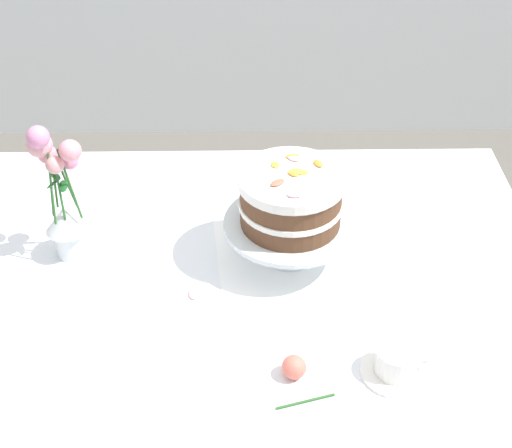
{
  "coord_description": "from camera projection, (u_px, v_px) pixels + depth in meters",
  "views": [
    {
      "loc": [
        0.03,
        -1.24,
        1.82
      ],
      "look_at": [
        0.05,
        0.01,
        0.86
      ],
      "focal_mm": 52.73,
      "sensor_mm": 36.0,
      "label": 1
    }
  ],
  "objects": [
    {
      "name": "dining_table",
      "position": [
        234.0,
        311.0,
        1.68
      ],
      "size": [
        1.4,
        1.0,
        0.74
      ],
      "color": "white",
      "rests_on": "ground"
    },
    {
      "name": "teacup",
      "position": [
        396.0,
        363.0,
        1.4
      ],
      "size": [
        0.13,
        0.13,
        0.06
      ],
      "color": "white",
      "rests_on": "dining_table"
    },
    {
      "name": "cake_stand",
      "position": [
        290.0,
        228.0,
        1.64
      ],
      "size": [
        0.29,
        0.29,
        0.1
      ],
      "color": "silver",
      "rests_on": "linen_napkin"
    },
    {
      "name": "flower_vase",
      "position": [
        60.0,
        196.0,
        1.6
      ],
      "size": [
        0.11,
        0.11,
        0.35
      ],
      "color": "silver",
      "rests_on": "dining_table"
    },
    {
      "name": "layer_cake",
      "position": [
        291.0,
        198.0,
        1.59
      ],
      "size": [
        0.23,
        0.23,
        0.13
      ],
      "color": "brown",
      "rests_on": "cake_stand"
    },
    {
      "name": "fallen_rose",
      "position": [
        294.0,
        368.0,
        1.4
      ],
      "size": [
        0.11,
        0.1,
        0.05
      ],
      "color": "#2D6028",
      "rests_on": "dining_table"
    },
    {
      "name": "loose_petal_0",
      "position": [
        193.0,
        294.0,
        1.59
      ],
      "size": [
        0.03,
        0.04,
        0.01
      ],
      "primitive_type": "ellipsoid",
      "rotation": [
        0.0,
        0.0,
        4.92
      ],
      "color": "pink",
      "rests_on": "dining_table"
    },
    {
      "name": "linen_napkin",
      "position": [
        289.0,
        257.0,
        1.68
      ],
      "size": [
        0.35,
        0.35,
        0.0
      ],
      "primitive_type": "cube",
      "rotation": [
        0.0,
        0.0,
        0.1
      ],
      "color": "white",
      "rests_on": "dining_table"
    }
  ]
}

